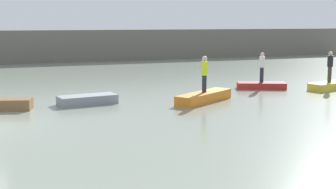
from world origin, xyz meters
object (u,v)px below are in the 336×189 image
object	(u,v)px
rowboat_grey	(87,100)
rowboat_yellow	(329,86)
rowboat_brown	(1,104)
person_white_shirt	(262,66)
rowboat_orange	(204,97)
rowboat_red	(261,86)
person_dark_shirt	(330,65)
person_hiviz_shirt	(204,72)

from	to	relation	value
rowboat_grey	rowboat_yellow	distance (m)	14.03
rowboat_brown	person_white_shirt	distance (m)	14.51
rowboat_brown	rowboat_grey	world-z (taller)	rowboat_brown
rowboat_orange	rowboat_yellow	bearing A→B (deg)	-24.72
rowboat_red	person_white_shirt	xyz separation A→B (m)	(0.00, 0.00, 1.16)
rowboat_yellow	person_white_shirt	bearing A→B (deg)	138.69
rowboat_brown	rowboat_red	bearing A→B (deg)	22.59
rowboat_orange	rowboat_yellow	size ratio (longest dim) A/B	1.36
rowboat_yellow	person_dark_shirt	bearing A→B (deg)	0.00
person_dark_shirt	rowboat_brown	bearing A→B (deg)	179.80
rowboat_brown	person_hiviz_shirt	bearing A→B (deg)	8.39
rowboat_grey	rowboat_red	distance (m)	10.61
person_dark_shirt	person_white_shirt	xyz separation A→B (m)	(-3.51, 1.63, -0.07)
rowboat_brown	rowboat_orange	distance (m)	9.42
person_white_shirt	rowboat_orange	bearing A→B (deg)	-150.35
rowboat_grey	person_white_shirt	bearing A→B (deg)	0.11
rowboat_orange	rowboat_yellow	xyz separation A→B (m)	(8.57, 1.25, -0.03)
rowboat_yellow	person_white_shirt	xyz separation A→B (m)	(-3.51, 1.63, 1.14)
rowboat_orange	rowboat_yellow	distance (m)	8.66
rowboat_yellow	person_hiviz_shirt	world-z (taller)	person_hiviz_shirt
rowboat_yellow	rowboat_orange	bearing A→B (deg)	171.83
rowboat_grey	rowboat_yellow	world-z (taller)	rowboat_grey
person_white_shirt	rowboat_yellow	bearing A→B (deg)	-24.85
rowboat_brown	person_white_shirt	xyz separation A→B (m)	(14.39, 1.57, 1.10)
rowboat_red	person_hiviz_shirt	distance (m)	5.96
rowboat_brown	person_white_shirt	bearing A→B (deg)	22.59
rowboat_brown	rowboat_grey	size ratio (longest dim) A/B	0.96
rowboat_brown	rowboat_grey	distance (m)	3.88
person_hiviz_shirt	person_white_shirt	bearing A→B (deg)	29.65
rowboat_grey	rowboat_orange	world-z (taller)	rowboat_orange
rowboat_red	person_dark_shirt	xyz separation A→B (m)	(3.51, -1.63, 1.23)
rowboat_grey	person_hiviz_shirt	xyz separation A→B (m)	(5.46, -1.42, 1.26)
rowboat_red	rowboat_yellow	distance (m)	3.87
rowboat_grey	person_white_shirt	xyz separation A→B (m)	(10.51, 1.45, 1.14)
rowboat_red	rowboat_grey	bearing A→B (deg)	-148.80
rowboat_brown	person_white_shirt	world-z (taller)	person_white_shirt
rowboat_brown	rowboat_yellow	xyz separation A→B (m)	(17.90, -0.06, -0.04)
rowboat_grey	rowboat_red	bearing A→B (deg)	0.11
rowboat_orange	rowboat_red	xyz separation A→B (m)	(5.05, 2.88, -0.05)
rowboat_grey	person_dark_shirt	bearing A→B (deg)	-8.47
rowboat_orange	person_white_shirt	size ratio (longest dim) A/B	2.17
rowboat_brown	rowboat_grey	xyz separation A→B (m)	(3.88, 0.11, -0.03)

